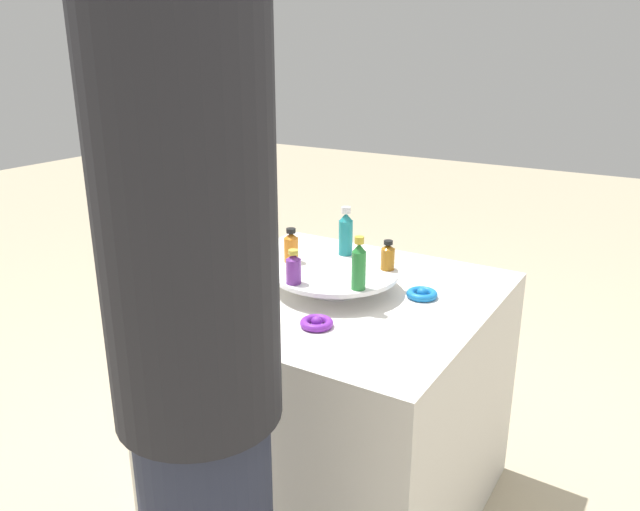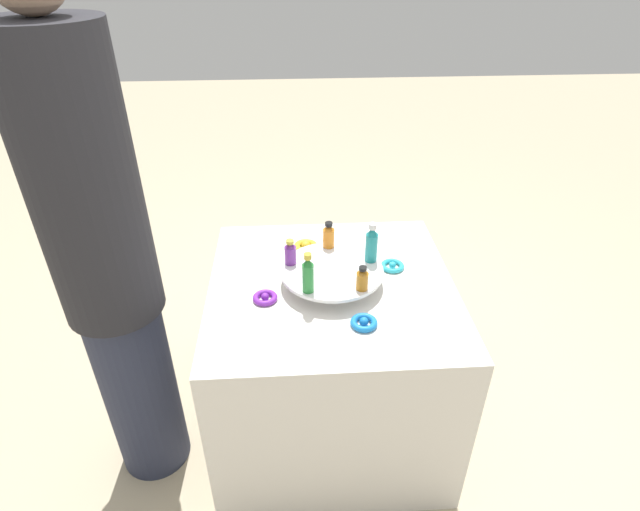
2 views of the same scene
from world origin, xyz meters
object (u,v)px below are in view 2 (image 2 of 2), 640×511
bottle_green (308,274)px  bottle_orange (329,236)px  ribbon_bow_purple (265,298)px  ribbon_bow_gold (306,246)px  display_stand (332,273)px  bottle_teal (372,244)px  ribbon_bow_teal (392,266)px  person_figure (107,268)px  ribbon_bow_blue (364,323)px  bottle_purple (290,253)px  bottle_amber (362,279)px

bottle_green → bottle_orange: bearing=72.1°
ribbon_bow_purple → ribbon_bow_gold: bearing=64.5°
bottle_orange → ribbon_bow_gold: bottle_orange is taller
display_stand → bottle_orange: size_ratio=3.53×
display_stand → bottle_green: 0.17m
bottle_teal → ribbon_bow_purple: 0.41m
ribbon_bow_teal → person_figure: 0.96m
ribbon_bow_blue → ribbon_bow_gold: (-0.16, 0.46, 0.00)m
ribbon_bow_blue → bottle_teal: bearing=77.8°
bottle_purple → bottle_orange: size_ratio=0.93×
ribbon_bow_teal → display_stand: bearing=-160.5°
bottle_orange → ribbon_bow_teal: size_ratio=1.17×
bottle_green → ribbon_bow_gold: bottle_green is taller
ribbon_bow_purple → bottle_orange: bearing=45.0°
bottle_green → bottle_teal: bearing=36.1°
ribbon_bow_blue → ribbon_bow_teal: bearing=64.5°
display_stand → bottle_purple: 0.16m
bottle_amber → person_figure: 0.78m
ribbon_bow_teal → bottle_purple: bearing=-174.5°
bottle_amber → person_figure: size_ratio=0.05×
ribbon_bow_teal → ribbon_bow_purple: bearing=-160.5°
ribbon_bow_purple → ribbon_bow_blue: ribbon_bow_blue is taller
ribbon_bow_blue → ribbon_bow_teal: 0.34m
display_stand → ribbon_bow_teal: size_ratio=4.14×
bottle_purple → bottle_amber: (0.23, -0.16, -0.00)m
bottle_teal → ribbon_bow_teal: 0.15m
bottle_purple → ribbon_bow_gold: (0.06, 0.18, -0.09)m
bottle_teal → ribbon_bow_gold: size_ratio=1.56×
display_stand → ribbon_bow_purple: display_stand is taller
ribbon_bow_gold → ribbon_bow_teal: bearing=-25.5°
bottle_amber → ribbon_bow_gold: bottle_amber is taller
bottle_purple → ribbon_bow_purple: (-0.09, -0.13, -0.09)m
ribbon_bow_blue → person_figure: bearing=172.1°
bottle_teal → ribbon_bow_purple: size_ratio=1.78×
bottle_green → bottle_amber: bearing=0.1°
display_stand → bottle_purple: bottle_purple is taller
bottle_green → bottle_teal: (0.23, 0.17, 0.00)m
display_stand → bottle_orange: (-0.00, 0.15, 0.06)m
display_stand → ribbon_bow_teal: (0.23, 0.08, -0.04)m
bottle_teal → bottle_amber: bearing=-107.9°
bottle_purple → bottle_teal: bottle_teal is taller
bottle_green → bottle_orange: size_ratio=1.41×
bottle_orange → ribbon_bow_purple: bearing=-135.0°
ribbon_bow_purple → person_figure: size_ratio=0.05×
ribbon_bow_gold → display_stand: bearing=-70.5°
display_stand → ribbon_bow_teal: bearing=19.5°
bottle_amber → ribbon_bow_gold: bearing=115.8°
bottle_amber → bottle_purple: bearing=144.1°
bottle_purple → bottle_green: bearing=-71.9°
display_stand → bottle_orange: bearing=90.1°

